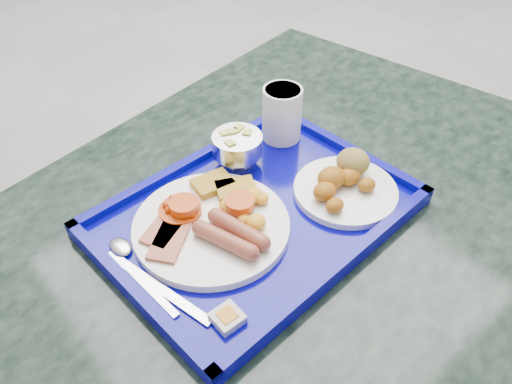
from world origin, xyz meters
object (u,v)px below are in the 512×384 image
table (272,288)px  fruit_bowl (237,145)px  bread_plate (345,183)px  main_plate (214,221)px  tray (256,214)px  juice_cup (282,112)px

table → fruit_bowl: bearing=78.3°
bread_plate → fruit_bowl: 0.19m
main_plate → fruit_bowl: 0.16m
table → fruit_bowl: fruit_bowl is taller
tray → fruit_bowl: fruit_bowl is taller
bread_plate → juice_cup: size_ratio=1.68×
table → tray: (-0.03, 0.01, 0.20)m
juice_cup → bread_plate: bearing=-97.3°
table → tray: bearing=152.7°
tray → juice_cup: juice_cup is taller
tray → juice_cup: bearing=37.0°
tray → main_plate: main_plate is taller
table → main_plate: (-0.10, 0.03, 0.22)m
table → juice_cup: size_ratio=13.15×
tray → juice_cup: 0.21m
main_plate → juice_cup: bearing=25.0°
juice_cup → tray: bearing=-143.0°
bread_plate → juice_cup: juice_cup is taller
table → bread_plate: 0.25m
tray → main_plate: size_ratio=2.09×
table → main_plate: size_ratio=5.57×
table → tray: 0.20m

